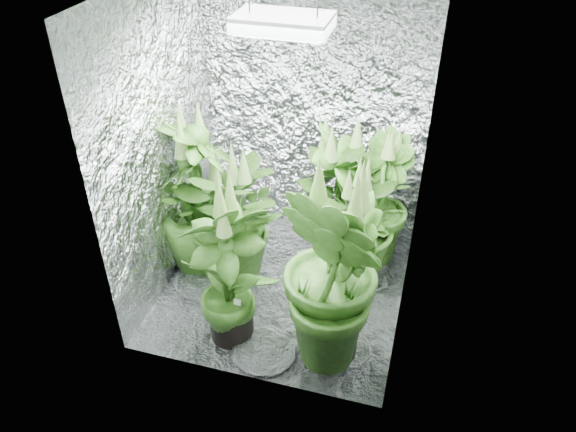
# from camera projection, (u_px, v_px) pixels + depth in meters

# --- Properties ---
(ground) EXTENTS (1.60, 1.60, 0.00)m
(ground) POSITION_uv_depth(u_px,v_px,m) (284.00, 287.00, 3.93)
(ground) COLOR white
(ground) RESTS_ON ground
(walls) EXTENTS (1.62, 1.62, 2.00)m
(walls) POSITION_uv_depth(u_px,v_px,m) (284.00, 163.00, 3.36)
(walls) COLOR white
(walls) RESTS_ON ground
(grow_lamp) EXTENTS (0.50, 0.30, 0.22)m
(grow_lamp) POSITION_uv_depth(u_px,v_px,m) (283.00, 23.00, 2.88)
(grow_lamp) COLOR gray
(grow_lamp) RESTS_ON ceiling
(plant_a) EXTENTS (0.96, 0.96, 1.01)m
(plant_a) POSITION_uv_depth(u_px,v_px,m) (231.00, 217.00, 3.80)
(plant_a) COLOR black
(plant_a) RESTS_ON ground
(plant_b) EXTENTS (0.67, 0.67, 1.11)m
(plant_b) POSITION_uv_depth(u_px,v_px,m) (337.00, 198.00, 3.95)
(plant_b) COLOR black
(plant_b) RESTS_ON ground
(plant_c) EXTENTS (0.68, 0.68, 1.04)m
(plant_c) POSITION_uv_depth(u_px,v_px,m) (377.00, 201.00, 3.95)
(plant_c) COLOR black
(plant_c) RESTS_ON ground
(plant_d) EXTENTS (0.89, 0.89, 1.24)m
(plant_d) POSITION_uv_depth(u_px,v_px,m) (199.00, 197.00, 3.83)
(plant_d) COLOR black
(plant_d) RESTS_ON ground
(plant_e) EXTENTS (0.92, 0.92, 0.94)m
(plant_e) POSITION_uv_depth(u_px,v_px,m) (352.00, 224.00, 3.79)
(plant_e) COLOR black
(plant_e) RESTS_ON ground
(plant_f) EXTENTS (0.77, 0.77, 1.14)m
(plant_f) POSITION_uv_depth(u_px,v_px,m) (228.00, 271.00, 3.27)
(plant_f) COLOR black
(plant_f) RESTS_ON ground
(plant_g) EXTENTS (0.95, 0.95, 1.35)m
(plant_g) POSITION_uv_depth(u_px,v_px,m) (335.00, 275.00, 3.08)
(plant_g) COLOR black
(plant_g) RESTS_ON ground
(circulation_fan) EXTENTS (0.21, 0.32, 0.39)m
(circulation_fan) POSITION_uv_depth(u_px,v_px,m) (383.00, 230.00, 4.20)
(circulation_fan) COLOR black
(circulation_fan) RESTS_ON ground
(plant_label) EXTENTS (0.05, 0.02, 0.07)m
(plant_label) POSITION_uv_depth(u_px,v_px,m) (237.00, 305.00, 3.37)
(plant_label) COLOR white
(plant_label) RESTS_ON plant_f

